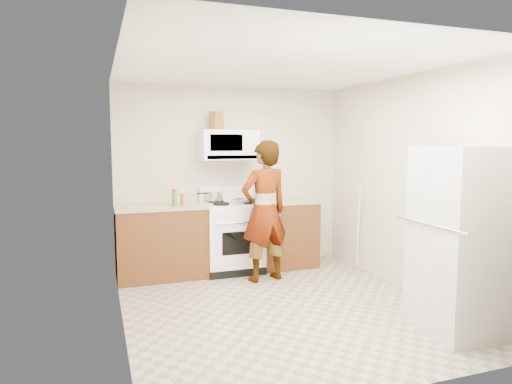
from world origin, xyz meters
name	(u,v)px	position (x,y,z in m)	size (l,w,h in m)	color
floor	(280,306)	(0.00, 0.00, 0.00)	(3.60, 3.60, 0.00)	gray
back_wall	(232,177)	(0.00, 1.79, 1.25)	(3.20, 0.02, 2.50)	beige
right_wall	(409,185)	(1.59, 0.00, 1.25)	(0.02, 3.60, 2.50)	beige
cabinet_left	(161,243)	(-1.04, 1.49, 0.45)	(1.12, 0.62, 0.90)	#5B2F15
counter_left	(160,207)	(-1.04, 1.49, 0.92)	(1.14, 0.64, 0.04)	tan
cabinet_right	(285,234)	(0.68, 1.49, 0.45)	(0.80, 0.62, 0.90)	#5B2F15
counter_right	(285,201)	(0.68, 1.49, 0.92)	(0.82, 0.64, 0.04)	tan
gas_range	(232,235)	(-0.10, 1.48, 0.49)	(0.76, 0.65, 1.13)	white
microwave	(229,145)	(-0.10, 1.61, 1.70)	(0.76, 0.38, 0.40)	white
person	(264,211)	(0.17, 0.94, 0.88)	(0.64, 0.42, 1.76)	tan
fridge	(462,241)	(1.30, -1.13, 0.85)	(0.70, 0.70, 1.70)	beige
kettle	(271,192)	(0.56, 1.72, 1.02)	(0.14, 0.14, 0.17)	silver
jug	(216,121)	(-0.27, 1.60, 2.02)	(0.14, 0.14, 0.24)	brown
saucepan	(215,196)	(-0.29, 1.63, 1.01)	(0.22, 0.22, 0.12)	silver
tray	(242,202)	(0.00, 1.35, 0.96)	(0.25, 0.16, 0.05)	silver
bottle_spray	(174,197)	(-0.87, 1.42, 1.04)	(0.06, 0.06, 0.21)	red
bottle_hot_sauce	(182,199)	(-0.78, 1.42, 1.01)	(0.05, 0.05, 0.15)	red
bottle_green_cap	(175,200)	(-0.88, 1.30, 1.02)	(0.05, 0.05, 0.17)	#1A9427
pot_lid	(198,205)	(-0.58, 1.36, 0.94)	(0.26, 0.26, 0.01)	silver
broom	(358,227)	(1.55, 0.97, 0.59)	(0.03, 0.03, 1.17)	silver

